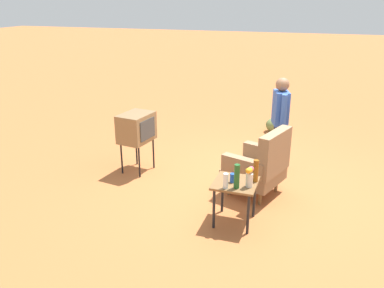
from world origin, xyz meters
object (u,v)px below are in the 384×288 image
(side_table, at_px, (235,188))
(soda_can_blue, at_px, (232,178))
(armchair, at_px, (260,165))
(flower_vase, at_px, (249,176))
(person_standing, at_px, (280,120))
(tv_on_stand, at_px, (137,128))
(bottle_short_clear, at_px, (226,181))
(bottle_tall_amber, at_px, (256,171))
(bottle_wine_green, at_px, (237,176))

(side_table, height_order, soda_can_blue, soda_can_blue)
(armchair, bearing_deg, flower_vase, 0.49)
(soda_can_blue, xyz_separation_m, flower_vase, (0.06, 0.23, 0.09))
(person_standing, distance_m, soda_can_blue, 1.93)
(person_standing, xyz_separation_m, soda_can_blue, (1.87, -0.36, -0.28))
(tv_on_stand, bearing_deg, soda_can_blue, 59.11)
(side_table, xyz_separation_m, person_standing, (-1.86, 0.32, 0.43))
(side_table, bearing_deg, bottle_short_clear, -21.77)
(tv_on_stand, xyz_separation_m, person_standing, (-0.72, 2.28, 0.16))
(soda_can_blue, bearing_deg, bottle_tall_amber, 112.97)
(soda_can_blue, bearing_deg, person_standing, 169.01)
(person_standing, relative_size, bottle_wine_green, 5.12)
(soda_can_blue, bearing_deg, side_table, 109.76)
(bottle_tall_amber, height_order, bottle_wine_green, bottle_wine_green)
(side_table, xyz_separation_m, bottle_wine_green, (0.16, 0.05, 0.25))
(side_table, distance_m, soda_can_blue, 0.15)
(bottle_tall_amber, xyz_separation_m, flower_vase, (0.18, -0.05, -0.00))
(tv_on_stand, bearing_deg, armchair, 83.54)
(bottle_tall_amber, bearing_deg, soda_can_blue, -67.03)
(flower_vase, bearing_deg, person_standing, 176.00)
(side_table, bearing_deg, armchair, 168.53)
(soda_can_blue, bearing_deg, armchair, 166.32)
(bottle_tall_amber, xyz_separation_m, bottle_wine_green, (0.26, -0.19, 0.01))
(side_table, height_order, tv_on_stand, tv_on_stand)
(armchair, height_order, soda_can_blue, armchair)
(tv_on_stand, relative_size, bottle_wine_green, 3.22)
(side_table, relative_size, tv_on_stand, 0.58)
(tv_on_stand, height_order, bottle_short_clear, tv_on_stand)
(soda_can_blue, bearing_deg, flower_vase, 75.76)
(side_table, xyz_separation_m, flower_vase, (0.07, 0.19, 0.23))
(armchair, distance_m, bottle_short_clear, 1.15)
(tv_on_stand, relative_size, bottle_tall_amber, 3.43)
(side_table, relative_size, bottle_wine_green, 1.86)
(soda_can_blue, relative_size, flower_vase, 0.46)
(person_standing, distance_m, flower_vase, 1.95)
(flower_vase, bearing_deg, tv_on_stand, -119.32)
(bottle_wine_green, bearing_deg, tv_on_stand, -122.87)
(armchair, height_order, side_table, armchair)
(side_table, height_order, bottle_tall_amber, bottle_tall_amber)
(armchair, height_order, bottle_wine_green, armchair)
(tv_on_stand, xyz_separation_m, bottle_tall_amber, (1.03, 2.20, -0.04))
(tv_on_stand, xyz_separation_m, flower_vase, (1.21, 2.15, -0.04))
(side_table, height_order, bottle_short_clear, bottle_short_clear)
(tv_on_stand, distance_m, soda_can_blue, 2.24)
(bottle_short_clear, height_order, bottle_tall_amber, bottle_tall_amber)
(bottle_wine_green, distance_m, flower_vase, 0.17)
(side_table, height_order, person_standing, person_standing)
(bottle_tall_amber, height_order, flower_vase, bottle_tall_amber)
(armchair, height_order, bottle_tall_amber, armchair)
(flower_vase, bearing_deg, side_table, -110.93)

